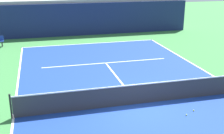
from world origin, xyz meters
TOP-DOWN VIEW (x-y plane):
  - ground_plane at (0.00, 0.00)m, footprint 80.00×80.00m
  - court_surface at (0.00, 0.00)m, footprint 11.00×24.00m
  - baseline_far at (0.00, 11.95)m, footprint 11.00×0.10m
  - sideline_left at (-5.45, 0.00)m, footprint 0.10×24.00m
  - service_line_far at (0.00, 6.40)m, footprint 8.26×0.10m
  - centre_service_line at (0.00, 3.20)m, footprint 0.10×6.40m
  - back_wall at (0.00, 15.45)m, footprint 20.48×0.30m
  - stands_tier_lower at (0.00, 16.80)m, footprint 20.48×2.40m
  - stands_tier_upper at (0.00, 19.20)m, footprint 20.48×2.40m
  - tennis_net at (0.00, 0.00)m, footprint 11.08×0.08m
  - tennis_ball_1 at (1.59, -1.61)m, footprint 0.07×0.07m
  - tennis_ball_2 at (2.09, -1.31)m, footprint 0.07×0.07m

SIDE VIEW (x-z plane):
  - ground_plane at x=0.00m, z-range 0.00..0.00m
  - court_surface at x=0.00m, z-range 0.00..0.01m
  - baseline_far at x=0.00m, z-range 0.01..0.01m
  - sideline_left at x=-5.45m, z-range 0.01..0.01m
  - service_line_far at x=0.00m, z-range 0.01..0.01m
  - centre_service_line at x=0.00m, z-range 0.01..0.01m
  - tennis_ball_1 at x=1.59m, z-range 0.01..0.08m
  - tennis_ball_2 at x=2.09m, z-range 0.01..0.08m
  - tennis_net at x=0.00m, z-range -0.03..1.04m
  - back_wall at x=0.00m, z-range 0.00..2.95m
  - stands_tier_lower at x=0.00m, z-range 0.00..3.24m
  - stands_tier_upper at x=0.00m, z-range 0.00..4.06m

